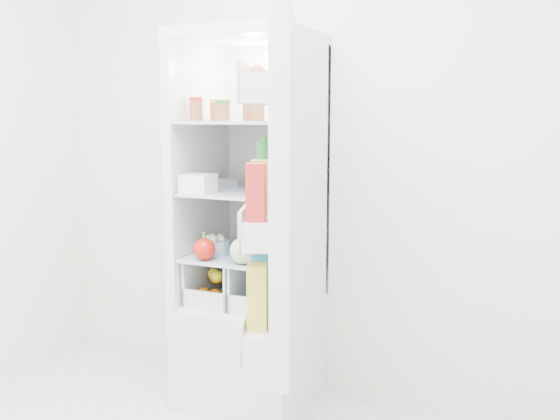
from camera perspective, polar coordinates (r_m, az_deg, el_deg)
The scene contains 21 objects.
room_walls at distance 1.87m, azimuth -14.57°, elevation 13.91°, with size 3.02×3.02×2.61m.
refrigerator at distance 3.12m, azimuth -2.33°, elevation -5.22°, with size 0.60×0.60×1.80m.
shelf_low at distance 3.05m, azimuth -2.87°, elevation -4.10°, with size 0.49×0.53×0.01m, color silver.
shelf_mid at distance 2.99m, azimuth -2.91°, elevation 1.69°, with size 0.49×0.53×0.01m, color silver.
shelf_top at distance 2.97m, azimuth -2.96°, elevation 8.02°, with size 0.49×0.53×0.01m, color silver.
crisper_left at distance 3.13m, azimuth -4.86°, elevation -6.21°, with size 0.23×0.46×0.22m, color silver, non-canonical shape.
crisper_right at distance 3.03m, azimuth -0.77°, elevation -6.72°, with size 0.23×0.46×0.22m, color silver, non-canonical shape.
condiment_jars at distance 2.89m, azimuth -4.76°, elevation 8.98°, with size 0.38×0.16×0.08m.
squeeze_bottle at distance 3.04m, azimuth 2.15°, elevation 9.92°, with size 0.05×0.05×0.18m, color white.
tub_white at distance 2.90m, azimuth -7.48°, elevation 2.41°, with size 0.13×0.13×0.09m, color white.
tub_cream at distance 2.92m, azimuth -1.73°, elevation 2.33°, with size 0.11×0.11×0.07m, color white.
tin_red at distance 2.78m, azimuth -0.67°, elevation 2.02°, with size 0.10×0.10×0.07m, color red.
foil_tray at distance 3.17m, azimuth -4.48°, elevation 2.57°, with size 0.16×0.12×0.04m, color silver.
tub_green at distance 3.00m, azimuth 0.71°, elevation 2.62°, with size 0.10×0.14×0.08m, color #397D46.
red_cabbage at distance 3.02m, azimuth 0.16°, elevation -2.37°, with size 0.17×0.17×0.17m, color #571E57.
bell_pepper at distance 2.91m, azimuth -6.94°, elevation -3.57°, with size 0.10×0.10×0.10m, color red.
mushroom_bowl at distance 3.04m, azimuth -5.93°, elevation -3.40°, with size 0.14×0.14×0.07m, color #8EB0D4.
salad_bag at distance 2.81m, azimuth -3.39°, elevation -3.75°, with size 0.12×0.12×0.12m, color #ACCD99.
citrus_pile at distance 3.09m, azimuth -5.36°, elevation -6.75°, with size 0.20×0.24×0.16m.
veg_pile at distance 3.03m, azimuth -0.70°, elevation -7.60°, with size 0.16×0.30×0.10m.
fridge_door at distance 2.32m, azimuth -0.25°, elevation 0.76°, with size 0.35×0.58×1.30m.
Camera 1 is at (1.16, -1.46, 1.41)m, focal length 40.00 mm.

